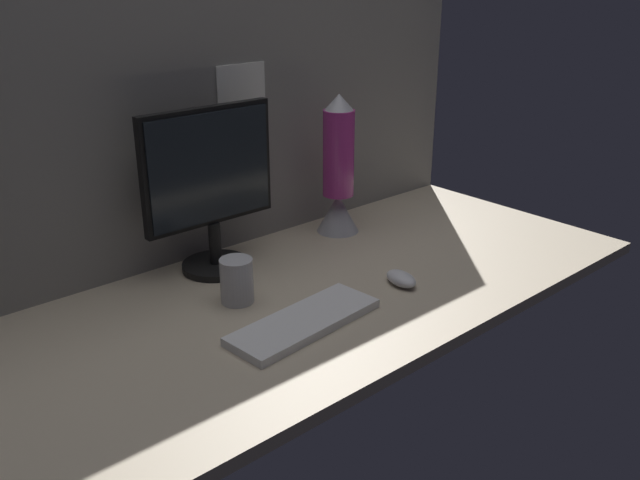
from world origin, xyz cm
name	(u,v)px	position (x,y,z in cm)	size (l,w,h in cm)	color
ground_plane	(305,294)	(0.00, 0.00, -1.50)	(180.00, 80.00, 3.00)	tan
cubicle_wall_back	(214,125)	(0.01, 37.50, 35.00)	(180.00, 5.50, 69.98)	gray
monitor	(210,184)	(-10.02, 25.12, 23.23)	(36.95, 18.00, 42.83)	black
keyboard	(304,322)	(-12.36, -14.30, 1.00)	(37.00, 13.00, 2.00)	silver
mouse	(401,279)	(19.35, -14.50, 1.70)	(5.60, 9.60, 3.40)	silver
mug_steel	(237,281)	(-16.68, 5.28, 5.48)	(7.89, 7.89, 10.96)	#B2B2B7
lava_lamp	(338,176)	(32.98, 23.56, 17.31)	(12.60, 12.60, 41.25)	#A5A5AD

